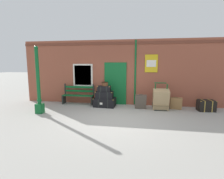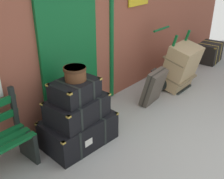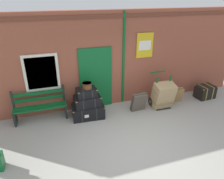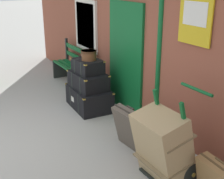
{
  "view_description": "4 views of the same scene",
  "coord_description": "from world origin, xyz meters",
  "px_view_note": "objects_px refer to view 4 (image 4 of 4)",
  "views": [
    {
      "loc": [
        0.93,
        -6.17,
        2.06
      ],
      "look_at": [
        -0.4,
        1.63,
        0.87
      ],
      "focal_mm": 28.05,
      "sensor_mm": 36.0,
      "label": 1
    },
    {
      "loc": [
        -2.94,
        -0.66,
        2.49
      ],
      "look_at": [
        -0.18,
        1.74,
        0.67
      ],
      "focal_mm": 43.8,
      "sensor_mm": 36.0,
      "label": 2
    },
    {
      "loc": [
        -1.81,
        -3.92,
        3.67
      ],
      "look_at": [
        0.01,
        1.81,
        0.87
      ],
      "focal_mm": 33.52,
      "sensor_mm": 36.0,
      "label": 3
    },
    {
      "loc": [
        4.5,
        -0.7,
        2.54
      ],
      "look_at": [
        0.27,
        1.76,
        0.74
      ],
      "focal_mm": 50.17,
      "sensor_mm": 36.0,
      "label": 4
    }
  ],
  "objects_px": {
    "steamer_trunk_base": "(89,98)",
    "large_brown_trunk": "(163,146)",
    "porters_trolley": "(172,156)",
    "platform_bench": "(74,67)",
    "steamer_trunk_top": "(88,66)",
    "suitcase_brown": "(129,128)",
    "round_hatbox": "(89,55)",
    "steamer_trunk_middle": "(88,80)"
  },
  "relations": [
    {
      "from": "steamer_trunk_base",
      "to": "large_brown_trunk",
      "type": "height_order",
      "value": "large_brown_trunk"
    },
    {
      "from": "porters_trolley",
      "to": "large_brown_trunk",
      "type": "distance_m",
      "value": 0.28
    },
    {
      "from": "platform_bench",
      "to": "steamer_trunk_top",
      "type": "bearing_deg",
      "value": -12.46
    },
    {
      "from": "steamer_trunk_base",
      "to": "suitcase_brown",
      "type": "distance_m",
      "value": 1.71
    },
    {
      "from": "steamer_trunk_top",
      "to": "platform_bench",
      "type": "bearing_deg",
      "value": 167.54
    },
    {
      "from": "platform_bench",
      "to": "suitcase_brown",
      "type": "height_order",
      "value": "platform_bench"
    },
    {
      "from": "platform_bench",
      "to": "steamer_trunk_base",
      "type": "bearing_deg",
      "value": -12.26
    },
    {
      "from": "platform_bench",
      "to": "steamer_trunk_base",
      "type": "distance_m",
      "value": 1.49
    },
    {
      "from": "steamer_trunk_top",
      "to": "suitcase_brown",
      "type": "relative_size",
      "value": 0.93
    },
    {
      "from": "round_hatbox",
      "to": "porters_trolley",
      "type": "height_order",
      "value": "round_hatbox"
    },
    {
      "from": "round_hatbox",
      "to": "porters_trolley",
      "type": "relative_size",
      "value": 0.26
    },
    {
      "from": "platform_bench",
      "to": "steamer_trunk_top",
      "type": "distance_m",
      "value": 1.51
    },
    {
      "from": "steamer_trunk_base",
      "to": "steamer_trunk_top",
      "type": "height_order",
      "value": "steamer_trunk_top"
    },
    {
      "from": "steamer_trunk_middle",
      "to": "steamer_trunk_base",
      "type": "bearing_deg",
      "value": 47.39
    },
    {
      "from": "steamer_trunk_base",
      "to": "porters_trolley",
      "type": "xyz_separation_m",
      "value": [
        2.58,
        -0.03,
        0.06
      ]
    },
    {
      "from": "steamer_trunk_base",
      "to": "steamer_trunk_middle",
      "type": "distance_m",
      "value": 0.37
    },
    {
      "from": "round_hatbox",
      "to": "porters_trolley",
      "type": "bearing_deg",
      "value": -1.02
    },
    {
      "from": "round_hatbox",
      "to": "suitcase_brown",
      "type": "height_order",
      "value": "round_hatbox"
    },
    {
      "from": "steamer_trunk_base",
      "to": "suitcase_brown",
      "type": "xyz_separation_m",
      "value": [
        1.7,
        -0.16,
        0.12
      ]
    },
    {
      "from": "steamer_trunk_top",
      "to": "suitcase_brown",
      "type": "distance_m",
      "value": 1.81
    },
    {
      "from": "steamer_trunk_base",
      "to": "round_hatbox",
      "type": "xyz_separation_m",
      "value": [
        0.01,
        0.01,
        0.9
      ]
    },
    {
      "from": "steamer_trunk_middle",
      "to": "suitcase_brown",
      "type": "height_order",
      "value": "steamer_trunk_middle"
    },
    {
      "from": "steamer_trunk_middle",
      "to": "steamer_trunk_top",
      "type": "distance_m",
      "value": 0.29
    },
    {
      "from": "porters_trolley",
      "to": "large_brown_trunk",
      "type": "relative_size",
      "value": 1.23
    },
    {
      "from": "steamer_trunk_base",
      "to": "suitcase_brown",
      "type": "bearing_deg",
      "value": -5.47
    },
    {
      "from": "porters_trolley",
      "to": "steamer_trunk_middle",
      "type": "bearing_deg",
      "value": 179.4
    },
    {
      "from": "platform_bench",
      "to": "large_brown_trunk",
      "type": "height_order",
      "value": "platform_bench"
    },
    {
      "from": "steamer_trunk_middle",
      "to": "suitcase_brown",
      "type": "distance_m",
      "value": 1.73
    },
    {
      "from": "round_hatbox",
      "to": "suitcase_brown",
      "type": "xyz_separation_m",
      "value": [
        1.69,
        -0.17,
        -0.77
      ]
    },
    {
      "from": "steamer_trunk_base",
      "to": "steamer_trunk_top",
      "type": "xyz_separation_m",
      "value": [
        -0.02,
        -0.0,
        0.66
      ]
    },
    {
      "from": "steamer_trunk_base",
      "to": "round_hatbox",
      "type": "distance_m",
      "value": 0.9
    },
    {
      "from": "steamer_trunk_base",
      "to": "porters_trolley",
      "type": "bearing_deg",
      "value": -0.75
    },
    {
      "from": "steamer_trunk_middle",
      "to": "porters_trolley",
      "type": "height_order",
      "value": "porters_trolley"
    },
    {
      "from": "large_brown_trunk",
      "to": "porters_trolley",
      "type": "bearing_deg",
      "value": 90.0
    },
    {
      "from": "steamer_trunk_top",
      "to": "round_hatbox",
      "type": "bearing_deg",
      "value": 21.34
    },
    {
      "from": "round_hatbox",
      "to": "steamer_trunk_base",
      "type": "bearing_deg",
      "value": -136.88
    },
    {
      "from": "suitcase_brown",
      "to": "large_brown_trunk",
      "type": "bearing_deg",
      "value": -3.25
    },
    {
      "from": "steamer_trunk_middle",
      "to": "large_brown_trunk",
      "type": "relative_size",
      "value": 0.86
    },
    {
      "from": "platform_bench",
      "to": "porters_trolley",
      "type": "xyz_separation_m",
      "value": [
        4.01,
        -0.35,
        -0.18
      ]
    },
    {
      "from": "steamer_trunk_base",
      "to": "steamer_trunk_top",
      "type": "distance_m",
      "value": 0.66
    },
    {
      "from": "platform_bench",
      "to": "steamer_trunk_base",
      "type": "xyz_separation_m",
      "value": [
        1.44,
        -0.31,
        -0.23
      ]
    },
    {
      "from": "steamer_trunk_base",
      "to": "porters_trolley",
      "type": "height_order",
      "value": "porters_trolley"
    }
  ]
}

